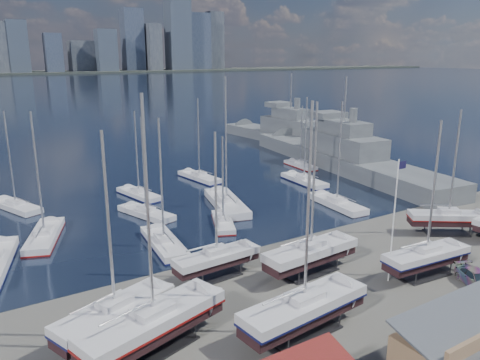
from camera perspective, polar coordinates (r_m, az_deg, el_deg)
ground at (r=45.46m, az=10.74°, el=-11.99°), size 1400.00×1400.00×0.00m
sailboat_cradle_0 at (r=36.95m, az=-14.96°, el=-15.36°), size 9.98×5.86×15.61m
sailboat_cradle_1 at (r=34.96m, az=-10.47°, el=-16.71°), size 11.78×6.25×18.16m
sailboat_cradle_2 at (r=44.57m, az=-2.87°, el=-9.49°), size 8.56×2.83×13.94m
sailboat_cradle_3 at (r=36.50m, az=7.83°, el=-15.19°), size 11.15×4.10×17.50m
sailboat_cradle_4 at (r=45.86m, az=8.63°, el=-8.74°), size 10.27×3.50×16.46m
sailboat_cradle_5 at (r=48.13m, az=21.77°, el=-8.63°), size 9.36×3.36×14.91m
sailboat_cradle_6 at (r=60.13m, az=24.04°, el=-4.22°), size 8.84×7.15×14.63m
sailboat_moored_1 at (r=58.18m, az=-22.69°, el=-6.47°), size 6.29×10.61×15.33m
sailboat_moored_2 at (r=70.95m, az=-25.64°, el=-3.01°), size 5.86×9.63×14.08m
sailboat_moored_3 at (r=52.55m, az=-9.24°, el=-7.73°), size 3.88×10.20×14.88m
sailboat_moored_4 at (r=62.60m, az=-11.36°, el=-4.07°), size 5.16×9.36×13.62m
sailboat_moored_5 at (r=71.17m, az=-12.20°, el=-1.81°), size 4.31×9.26×13.36m
sailboat_moored_6 at (r=58.27m, az=-2.07°, el=-5.23°), size 5.08×8.03×11.66m
sailboat_moored_7 at (r=64.95m, az=-1.67°, el=-3.06°), size 6.50×12.84×18.67m
sailboat_moored_8 at (r=79.50m, az=-4.97°, el=0.24°), size 3.95×9.86×14.33m
sailboat_moored_9 at (r=66.49m, az=11.70°, el=-2.95°), size 3.67×10.30×15.25m
sailboat_moored_10 at (r=77.81m, az=7.81°, el=-0.17°), size 3.26×9.95×14.69m
sailboat_moored_11 at (r=88.90m, az=7.38°, el=1.75°), size 2.77×8.20×12.06m
naval_ship_east at (r=89.66m, az=12.27°, el=2.54°), size 15.07×52.60×18.68m
naval_ship_west at (r=112.81m, az=6.07°, el=5.29°), size 10.39×44.79×17.99m
car_b at (r=39.22m, az=22.93°, el=-16.55°), size 4.02×1.41×1.32m
car_c at (r=41.81m, az=26.62°, el=-14.80°), size 3.28×5.69×1.49m
car_d at (r=48.46m, az=26.98°, el=-10.72°), size 3.98×5.52×1.48m
flagpole at (r=44.40m, az=18.35°, el=-3.83°), size 1.03×0.12×11.64m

